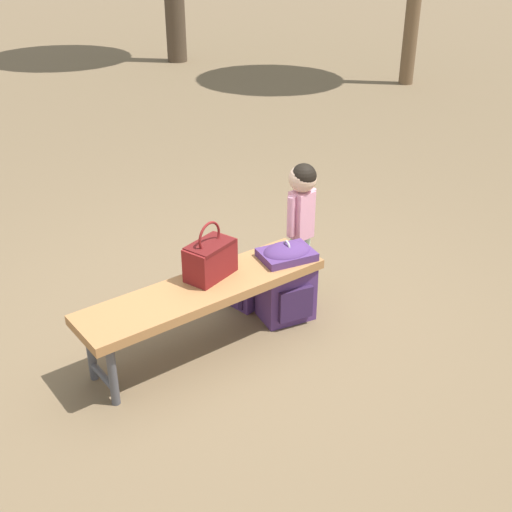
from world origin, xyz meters
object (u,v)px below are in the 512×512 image
object	(u,v)px
backpack_large	(286,280)
backpack_small	(244,282)
child_standing	(302,207)
handbag	(210,258)
park_bench	(204,294)

from	to	relation	value
backpack_large	backpack_small	distance (m)	0.33
child_standing	backpack_large	distance (m)	0.55
backpack_large	backpack_small	size ratio (longest dim) A/B	1.57
backpack_large	backpack_small	world-z (taller)	backpack_large
handbag	backpack_small	size ratio (longest dim) A/B	1.00
child_standing	backpack_large	xyz separation A→B (m)	(-0.29, -0.31, -0.35)
handbag	backpack_large	world-z (taller)	handbag
handbag	backpack_large	size ratio (longest dim) A/B	0.64
child_standing	backpack_small	distance (m)	0.65
handbag	backpack_small	world-z (taller)	handbag
park_bench	child_standing	bearing A→B (deg)	23.93
park_bench	backpack_small	distance (m)	0.59
park_bench	child_standing	xyz separation A→B (m)	(0.90, 0.40, 0.24)
handbag	child_standing	bearing A→B (deg)	20.73
park_bench	child_standing	distance (m)	1.02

